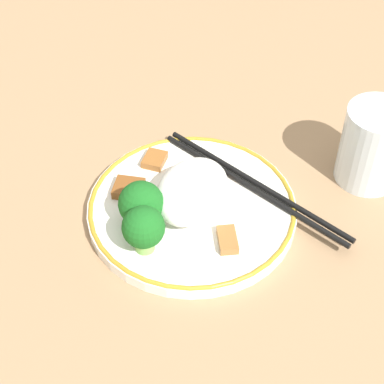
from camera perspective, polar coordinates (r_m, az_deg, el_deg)
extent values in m
plane|color=#9E7A56|center=(0.68, 0.00, -1.94)|extent=(3.00, 3.00, 0.00)
cylinder|color=white|center=(0.67, 0.00, -1.57)|extent=(0.22, 0.22, 0.01)
torus|color=#B28C26|center=(0.67, 0.00, -1.20)|extent=(0.22, 0.22, 0.01)
ellipsoid|color=white|center=(0.65, 0.31, 0.29)|extent=(0.09, 0.07, 0.04)
cylinder|color=#7FB756|center=(0.65, -4.43, -2.39)|extent=(0.02, 0.02, 0.01)
sphere|color=#19601E|center=(0.63, -4.54, -1.04)|extent=(0.05, 0.05, 0.05)
cylinder|color=#7FB756|center=(0.62, -4.22, -4.54)|extent=(0.02, 0.02, 0.02)
sphere|color=#19601E|center=(0.61, -4.34, -3.13)|extent=(0.04, 0.04, 0.04)
cube|color=brown|center=(0.69, 1.11, 1.31)|extent=(0.03, 0.03, 0.01)
cube|color=#995B28|center=(0.71, -3.34, 2.88)|extent=(0.03, 0.03, 0.01)
cube|color=#9E6633|center=(0.63, 3.17, -4.26)|extent=(0.04, 0.03, 0.01)
cube|color=brown|center=(0.68, -5.65, 0.32)|extent=(0.03, 0.04, 0.01)
cylinder|color=black|center=(0.69, 5.80, 0.76)|extent=(0.08, 0.23, 0.01)
cylinder|color=black|center=(0.68, 5.34, 0.37)|extent=(0.08, 0.23, 0.01)
cylinder|color=silver|center=(0.71, 15.78, 3.99)|extent=(0.07, 0.07, 0.09)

